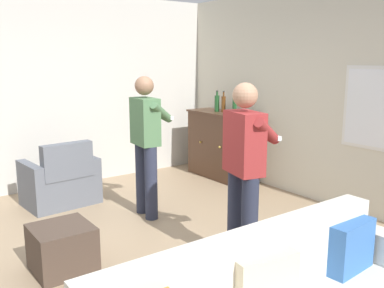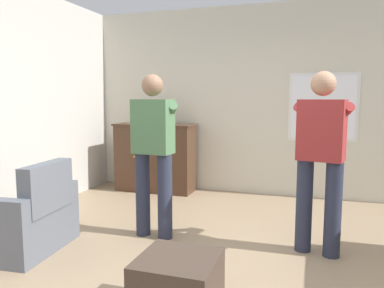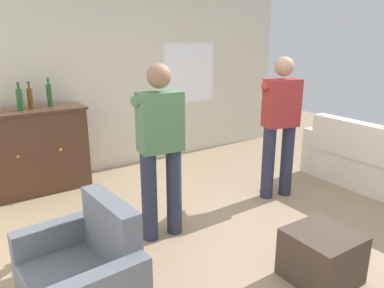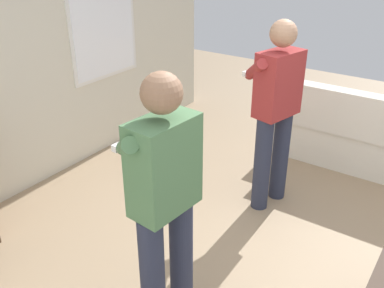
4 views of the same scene
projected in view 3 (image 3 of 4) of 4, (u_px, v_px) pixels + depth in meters
ground at (254, 233)px, 3.75m from camera, size 10.40×10.40×0.00m
wall_back_with_window at (137, 70)px, 5.49m from camera, size 5.20×0.15×2.80m
armchair at (84, 283)px, 2.57m from camera, size 0.71×0.93×0.85m
sideboard_cabinet at (36, 151)px, 4.63m from camera, size 1.25×0.49×1.05m
bottle_wine_green at (30, 98)px, 4.47m from camera, size 0.07×0.07×0.33m
bottle_liquor_amber at (20, 99)px, 4.37m from camera, size 0.08×0.08×0.33m
bottle_spirits_clear at (50, 95)px, 4.60m from camera, size 0.07×0.07×0.36m
ottoman at (321, 256)px, 3.01m from camera, size 0.51×0.51×0.41m
person_standing_left at (160, 144)px, 3.47m from camera, size 0.56×0.49×1.68m
person_standing_right at (280, 121)px, 4.37m from camera, size 0.54×0.51×1.68m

